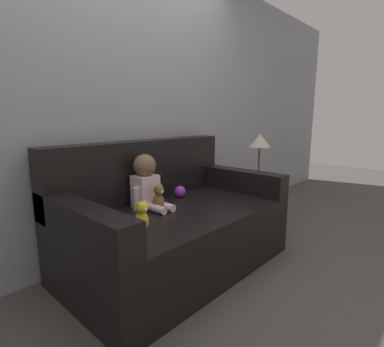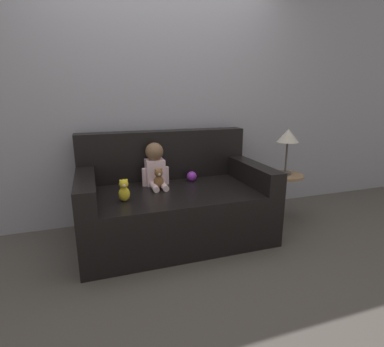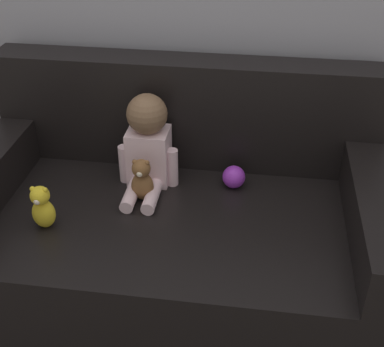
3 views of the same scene
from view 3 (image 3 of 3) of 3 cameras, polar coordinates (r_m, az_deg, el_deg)
ground_plane at (r=2.51m, az=-1.84°, el=-12.64°), size 12.00×12.00×0.00m
couch at (r=2.33m, az=-1.74°, el=-5.87°), size 1.70×0.99×0.97m
person_baby at (r=2.28m, az=-4.75°, el=3.08°), size 0.26×0.35×0.41m
teddy_bear_brown at (r=2.21m, az=-5.35°, el=-0.81°), size 0.11×0.09×0.19m
plush_toy_side at (r=2.13m, az=-15.67°, el=-3.48°), size 0.09×0.09×0.19m
toy_ball at (r=2.31m, az=4.48°, el=-0.37°), size 0.10×0.10×0.10m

